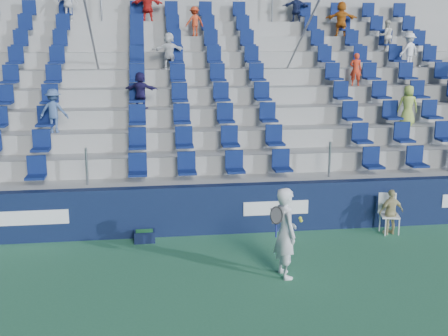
# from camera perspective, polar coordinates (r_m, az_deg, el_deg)

# --- Properties ---
(ground) EXTENTS (70.00, 70.00, 0.00)m
(ground) POSITION_cam_1_polar(r_m,az_deg,el_deg) (10.90, 0.95, -12.11)
(ground) COLOR #31744D
(ground) RESTS_ON ground
(sponsor_wall) EXTENTS (24.00, 0.32, 1.20)m
(sponsor_wall) POSITION_cam_1_polar(r_m,az_deg,el_deg) (13.60, -1.02, -4.21)
(sponsor_wall) COLOR #101A3B
(sponsor_wall) RESTS_ON ground
(grandstand) EXTENTS (24.00, 8.17, 6.63)m
(grandstand) POSITION_cam_1_polar(r_m,az_deg,el_deg) (18.23, -2.92, 5.15)
(grandstand) COLOR #989894
(grandstand) RESTS_ON ground
(tennis_player) EXTENTS (0.69, 0.72, 1.82)m
(tennis_player) POSITION_cam_1_polar(r_m,az_deg,el_deg) (11.15, 6.27, -6.54)
(tennis_player) COLOR silver
(tennis_player) RESTS_ON ground
(line_judge_chair) EXTENTS (0.51, 0.52, 0.97)m
(line_judge_chair) POSITION_cam_1_polar(r_m,az_deg,el_deg) (14.26, 16.36, -4.15)
(line_judge_chair) COLOR white
(line_judge_chair) RESTS_ON ground
(line_judge) EXTENTS (0.69, 0.38, 1.11)m
(line_judge) POSITION_cam_1_polar(r_m,az_deg,el_deg) (14.13, 16.61, -4.30)
(line_judge) COLOR tan
(line_judge) RESTS_ON ground
(ball_bin) EXTENTS (0.49, 0.33, 0.27)m
(ball_bin) POSITION_cam_1_polar(r_m,az_deg,el_deg) (13.29, -8.08, -6.83)
(ball_bin) COLOR #0E1735
(ball_bin) RESTS_ON ground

